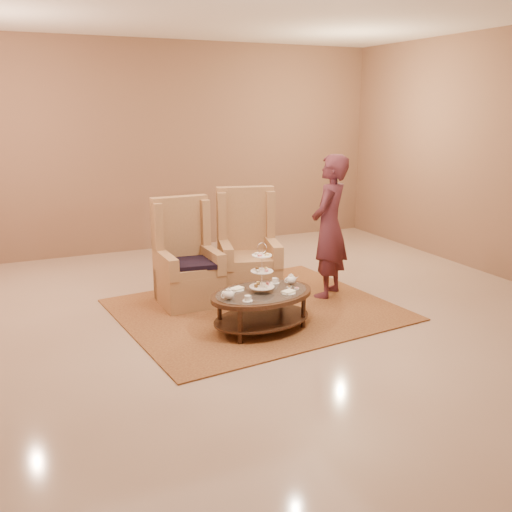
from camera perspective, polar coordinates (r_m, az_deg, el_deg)
name	(u,v)px	position (r m, az deg, el deg)	size (l,w,h in m)	color
ground	(258,323)	(6.66, 0.17, -6.74)	(8.00, 8.00, 0.00)	tan
ceiling	(258,323)	(6.66, 0.17, -6.74)	(8.00, 8.00, 0.02)	silver
wall_back	(161,147)	(9.99, -9.49, 10.67)	(8.00, 0.04, 3.50)	#856048
rug	(256,310)	(7.06, 0.02, -5.38)	(3.46, 2.99, 0.02)	olive
tea_table	(262,299)	(6.34, 0.58, -4.31)	(1.32, 1.01, 1.01)	black
armchair_left	(187,268)	(7.26, -6.96, -1.21)	(0.74, 0.76, 1.34)	#AB7C50
armchair_right	(248,259)	(7.55, -0.83, -0.32)	(0.93, 0.95, 1.41)	#AB7C50
person	(329,227)	(7.40, 7.35, 2.89)	(0.81, 0.77, 1.86)	#4F222C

